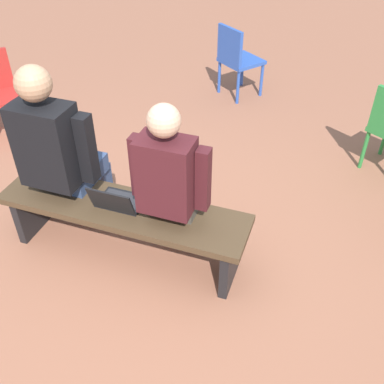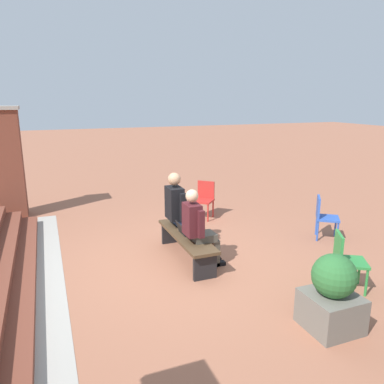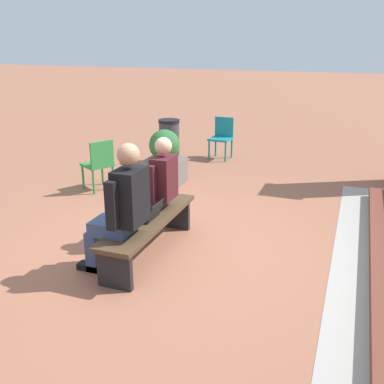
{
  "view_description": "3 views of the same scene",
  "coord_description": "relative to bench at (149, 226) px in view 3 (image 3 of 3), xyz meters",
  "views": [
    {
      "loc": [
        -1.11,
        1.9,
        2.46
      ],
      "look_at": [
        -0.38,
        -0.16,
        0.74
      ],
      "focal_mm": 42.0,
      "sensor_mm": 36.0,
      "label": 1
    },
    {
      "loc": [
        -5.43,
        1.9,
        2.68
      ],
      "look_at": [
        0.73,
        -0.53,
        1.02
      ],
      "focal_mm": 35.0,
      "sensor_mm": 36.0,
      "label": 2
    },
    {
      "loc": [
        4.4,
        1.9,
        2.39
      ],
      "look_at": [
        0.06,
        0.29,
        0.79
      ],
      "focal_mm": 42.0,
      "sensor_mm": 36.0,
      "label": 3
    }
  ],
  "objects": [
    {
      "name": "ground_plane",
      "position": [
        -0.15,
        0.2,
        -0.35
      ],
      "size": [
        60.0,
        60.0,
        0.0
      ],
      "primitive_type": "plane",
      "color": "#9E6047"
    },
    {
      "name": "laptop",
      "position": [
        0.02,
        0.01,
        0.15
      ],
      "size": [
        0.32,
        0.29,
        0.21
      ],
      "color": "black",
      "rests_on": "bench"
    },
    {
      "name": "planter",
      "position": [
        -2.5,
        -0.89,
        0.08
      ],
      "size": [
        0.6,
        0.6,
        0.94
      ],
      "color": "#6B665B",
      "rests_on": "ground"
    },
    {
      "name": "bench",
      "position": [
        0.0,
        0.0,
        0.0
      ],
      "size": [
        1.8,
        0.44,
        0.45
      ],
      "color": "#4C3823",
      "rests_on": "ground"
    },
    {
      "name": "plastic_chair_near_bench_right",
      "position": [
        -4.5,
        -0.48,
        0.13
      ],
      "size": [
        0.45,
        0.45,
        0.84
      ],
      "color": "teal",
      "rests_on": "ground"
    },
    {
      "name": "concrete_strip",
      "position": [
        0.0,
        2.2,
        -0.35
      ],
      "size": [
        6.84,
        0.4,
        0.01
      ],
      "primitive_type": "cube",
      "color": "#A8A399",
      "rests_on": "ground"
    },
    {
      "name": "person_adult",
      "position": [
        0.48,
        -0.07,
        0.4
      ],
      "size": [
        0.59,
        0.75,
        1.42
      ],
      "color": "#384C75",
      "rests_on": "ground"
    },
    {
      "name": "person_student",
      "position": [
        -0.36,
        -0.07,
        0.35
      ],
      "size": [
        0.52,
        0.66,
        1.31
      ],
      "color": "#4C473D",
      "rests_on": "ground"
    },
    {
      "name": "litter_bin",
      "position": [
        -3.83,
        -1.38,
        0.08
      ],
      "size": [
        0.42,
        0.42,
        0.86
      ],
      "color": "#383D42",
      "rests_on": "ground"
    },
    {
      "name": "plastic_chair_far_right",
      "position": [
        -1.8,
        -1.75,
        0.13
      ],
      "size": [
        0.57,
        0.57,
        0.84
      ],
      "color": "#2D893D",
      "rests_on": "ground"
    }
  ]
}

